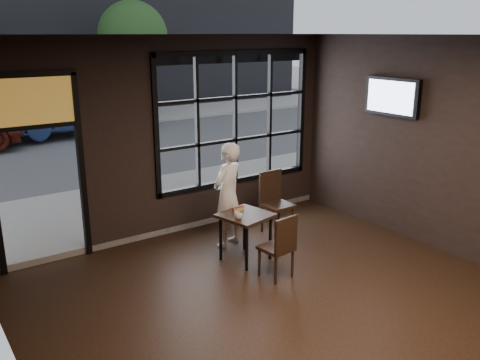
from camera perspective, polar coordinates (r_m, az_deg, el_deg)
floor at (r=6.10m, az=9.09°, el=-16.02°), size 6.00×7.00×0.02m
ceiling at (r=5.17m, az=10.73°, el=15.80°), size 6.00×7.00×0.02m
wall_left at (r=4.05m, az=-22.57°, el=-8.76°), size 0.04×7.00×3.20m
window_frame at (r=8.76m, az=-0.56°, el=6.89°), size 3.06×0.12×2.28m
stained_transom at (r=7.37m, az=-22.52°, el=8.20°), size 1.20×0.06×0.70m
cafe_table at (r=7.45m, az=0.62°, el=-6.40°), size 0.78×0.78×0.71m
chair_near at (r=6.93m, az=4.08°, el=-7.38°), size 0.43×0.43×0.91m
chair_window at (r=8.39m, az=4.24°, el=-2.63°), size 0.45×0.45×1.03m
man at (r=7.79m, az=-1.40°, el=-1.72°), size 0.71×0.59×1.65m
hotdog at (r=7.44m, az=-0.24°, el=-3.28°), size 0.20×0.09×0.06m
cup at (r=7.12m, az=-0.19°, el=-4.02°), size 0.12×0.12×0.10m
tv at (r=8.49m, az=16.71°, el=8.95°), size 0.12×1.03×0.60m
navy_car at (r=17.35m, az=-18.04°, el=7.73°), size 4.91×2.04×1.58m
tree_right at (r=19.92m, az=-11.95°, el=15.50°), size 2.56×2.56×4.37m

